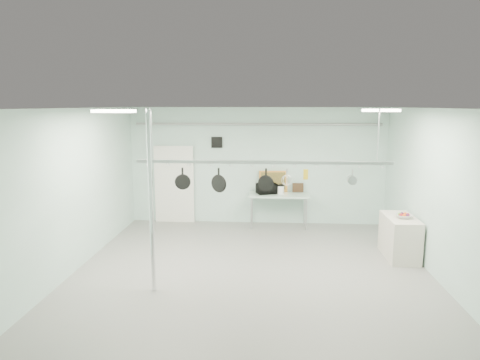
# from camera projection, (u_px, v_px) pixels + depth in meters

# --- Properties ---
(floor) EXTENTS (8.00, 8.00, 0.00)m
(floor) POSITION_uv_depth(u_px,v_px,m) (251.00, 279.00, 8.10)
(floor) COLOR gray
(floor) RESTS_ON ground
(ceiling) EXTENTS (7.00, 8.00, 0.02)m
(ceiling) POSITION_uv_depth(u_px,v_px,m) (252.00, 109.00, 7.55)
(ceiling) COLOR silver
(ceiling) RESTS_ON back_wall
(back_wall) EXTENTS (7.00, 0.02, 3.20)m
(back_wall) POSITION_uv_depth(u_px,v_px,m) (257.00, 166.00, 11.74)
(back_wall) COLOR silver
(back_wall) RESTS_ON floor
(right_wall) EXTENTS (0.02, 8.00, 3.20)m
(right_wall) POSITION_uv_depth(u_px,v_px,m) (447.00, 199.00, 7.60)
(right_wall) COLOR silver
(right_wall) RESTS_ON floor
(door) EXTENTS (1.10, 0.10, 2.20)m
(door) POSITION_uv_depth(u_px,v_px,m) (174.00, 185.00, 11.94)
(door) COLOR silver
(door) RESTS_ON floor
(wall_vent) EXTENTS (0.30, 0.04, 0.30)m
(wall_vent) POSITION_uv_depth(u_px,v_px,m) (217.00, 142.00, 11.68)
(wall_vent) COLOR black
(wall_vent) RESTS_ON back_wall
(conduit_pipe) EXTENTS (6.60, 0.07, 0.07)m
(conduit_pipe) POSITION_uv_depth(u_px,v_px,m) (257.00, 124.00, 11.46)
(conduit_pipe) COLOR gray
(conduit_pipe) RESTS_ON back_wall
(chrome_pole) EXTENTS (0.08, 0.08, 3.20)m
(chrome_pole) POSITION_uv_depth(u_px,v_px,m) (151.00, 203.00, 7.34)
(chrome_pole) COLOR silver
(chrome_pole) RESTS_ON floor
(prep_table) EXTENTS (1.60, 0.70, 0.91)m
(prep_table) POSITION_uv_depth(u_px,v_px,m) (279.00, 197.00, 11.46)
(prep_table) COLOR #99B4A2
(prep_table) RESTS_ON floor
(side_cabinet) EXTENTS (0.60, 1.20, 0.90)m
(side_cabinet) POSITION_uv_depth(u_px,v_px,m) (400.00, 237.00, 9.20)
(side_cabinet) COLOR beige
(side_cabinet) RESTS_ON floor
(pot_rack) EXTENTS (4.80, 0.06, 1.00)m
(pot_rack) POSITION_uv_depth(u_px,v_px,m) (263.00, 161.00, 8.00)
(pot_rack) COLOR #B7B7BC
(pot_rack) RESTS_ON ceiling
(light_panel_left) EXTENTS (0.65, 0.30, 0.05)m
(light_panel_left) POSITION_uv_depth(u_px,v_px,m) (114.00, 111.00, 6.91)
(light_panel_left) COLOR white
(light_panel_left) RESTS_ON ceiling
(light_panel_right) EXTENTS (0.65, 0.30, 0.05)m
(light_panel_right) POSITION_uv_depth(u_px,v_px,m) (381.00, 110.00, 7.99)
(light_panel_right) COLOR white
(light_panel_right) RESTS_ON ceiling
(microwave) EXTENTS (0.60, 0.50, 0.28)m
(microwave) POSITION_uv_depth(u_px,v_px,m) (267.00, 189.00, 11.46)
(microwave) COLOR black
(microwave) RESTS_ON prep_table
(coffee_canister) EXTENTS (0.24, 0.24, 0.22)m
(coffee_canister) POSITION_uv_depth(u_px,v_px,m) (281.00, 190.00, 11.43)
(coffee_canister) COLOR white
(coffee_canister) RESTS_ON prep_table
(painting_large) EXTENTS (0.79, 0.18, 0.58)m
(painting_large) POSITION_uv_depth(u_px,v_px,m) (273.00, 181.00, 11.70)
(painting_large) COLOR #CD8437
(painting_large) RESTS_ON prep_table
(painting_small) EXTENTS (0.30, 0.10, 0.25)m
(painting_small) POSITION_uv_depth(u_px,v_px,m) (298.00, 188.00, 11.68)
(painting_small) COLOR #322011
(painting_small) RESTS_ON prep_table
(fruit_bowl) EXTENTS (0.37, 0.37, 0.08)m
(fruit_bowl) POSITION_uv_depth(u_px,v_px,m) (404.00, 216.00, 9.03)
(fruit_bowl) COLOR silver
(fruit_bowl) RESTS_ON side_cabinet
(skillet_left) EXTENTS (0.30, 0.11, 0.41)m
(skillet_left) POSITION_uv_depth(u_px,v_px,m) (183.00, 178.00, 8.15)
(skillet_left) COLOR black
(skillet_left) RESTS_ON pot_rack
(skillet_mid) EXTENTS (0.33, 0.22, 0.48)m
(skillet_mid) POSITION_uv_depth(u_px,v_px,m) (219.00, 180.00, 8.12)
(skillet_mid) COLOR black
(skillet_mid) RESTS_ON pot_rack
(skillet_right) EXTENTS (0.31, 0.15, 0.44)m
(skillet_right) POSITION_uv_depth(u_px,v_px,m) (266.00, 180.00, 8.05)
(skillet_right) COLOR black
(skillet_right) RESTS_ON pot_rack
(whisk) EXTENTS (0.23, 0.23, 0.36)m
(whisk) POSITION_uv_depth(u_px,v_px,m) (287.00, 178.00, 8.02)
(whisk) COLOR #B8B7BC
(whisk) RESTS_ON pot_rack
(grater) EXTENTS (0.09, 0.05, 0.21)m
(grater) POSITION_uv_depth(u_px,v_px,m) (306.00, 174.00, 7.99)
(grater) COLOR gold
(grater) RESTS_ON pot_rack
(saucepan) EXTENTS (0.18, 0.11, 0.31)m
(saucepan) POSITION_uv_depth(u_px,v_px,m) (352.00, 177.00, 7.94)
(saucepan) COLOR #B0B1B5
(saucepan) RESTS_ON pot_rack
(fruit_cluster) EXTENTS (0.24, 0.24, 0.09)m
(fruit_cluster) POSITION_uv_depth(u_px,v_px,m) (404.00, 214.00, 9.02)
(fruit_cluster) COLOR maroon
(fruit_cluster) RESTS_ON fruit_bowl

